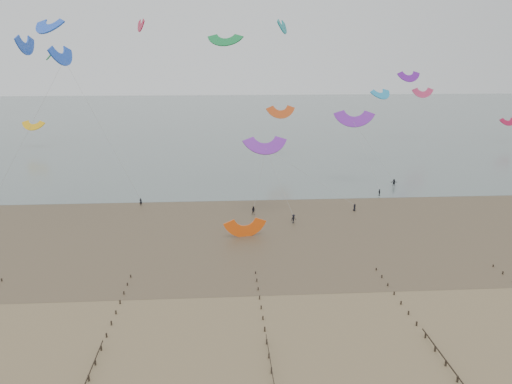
% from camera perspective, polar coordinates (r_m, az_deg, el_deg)
% --- Properties ---
extents(ground, '(500.00, 500.00, 0.00)m').
position_cam_1_polar(ground, '(63.00, -3.04, -13.98)').
color(ground, brown).
rests_on(ground, ground).
extents(sea_and_shore, '(500.00, 665.00, 0.03)m').
position_cam_1_polar(sea_and_shore, '(94.57, -5.88, -3.75)').
color(sea_and_shore, '#475654').
rests_on(sea_and_shore, ground).
extents(kitesurfer_lead, '(0.62, 0.43, 1.62)m').
position_cam_1_polar(kitesurfer_lead, '(108.56, -13.04, -1.10)').
color(kitesurfer_lead, black).
rests_on(kitesurfer_lead, ground).
extents(kitesurfers, '(127.86, 26.88, 1.81)m').
position_cam_1_polar(kitesurfers, '(112.76, 13.07, -0.46)').
color(kitesurfers, black).
rests_on(kitesurfers, ground).
extents(grounded_kite, '(7.12, 6.01, 3.48)m').
position_cam_1_polar(grounded_kite, '(88.21, -1.24, -5.10)').
color(grounded_kite, '#FF5710').
rests_on(grounded_kite, ground).
extents(kites_airborne, '(234.75, 107.55, 39.01)m').
position_cam_1_polar(kites_airborne, '(142.36, -10.40, 11.74)').
color(kites_airborne, '#AA1339').
rests_on(kites_airborne, ground).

